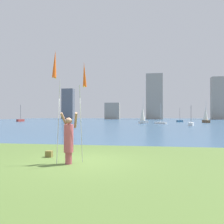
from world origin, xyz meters
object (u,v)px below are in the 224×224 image
at_px(sailboat_0, 191,124).
at_px(sailboat_3, 20,120).
at_px(sailboat_5, 206,115).
at_px(kite_flag_right, 84,78).
at_px(bag, 49,154).
at_px(sailboat_6, 180,121).
at_px(sailboat_8, 143,115).
at_px(person, 69,139).
at_px(kite_flag_left, 55,68).
at_px(sailboat_2, 161,123).

xyz_separation_m(sailboat_0, sailboat_3, (-43.78, 19.46, 0.07)).
bearing_deg(sailboat_5, kite_flag_right, -110.22).
height_order(bag, sailboat_3, sailboat_3).
bearing_deg(kite_flag_right, sailboat_6, 77.00).
bearing_deg(sailboat_0, sailboat_8, 133.27).
xyz_separation_m(bag, sailboat_5, (19.32, 47.02, 1.66)).
xyz_separation_m(person, kite_flag_right, (0.45, 0.55, 2.40)).
bearing_deg(sailboat_0, sailboat_3, 156.04).
bearing_deg(bag, sailboat_8, 84.18).
relative_size(person, sailboat_5, 0.37).
bearing_deg(sailboat_3, sailboat_8, -16.58).
distance_m(kite_flag_right, sailboat_5, 50.81).
bearing_deg(sailboat_3, kite_flag_left, -57.92).
height_order(person, sailboat_3, sailboat_3).
relative_size(kite_flag_right, sailboat_3, 0.81).
xyz_separation_m(person, sailboat_8, (2.70, 40.63, 0.97)).
bearing_deg(sailboat_2, sailboat_0, -59.60).
distance_m(sailboat_5, sailboat_8, 17.07).
xyz_separation_m(kite_flag_right, sailboat_3, (-33.13, 50.62, -2.98)).
xyz_separation_m(bag, sailboat_2, (7.86, 38.31, 0.13)).
relative_size(kite_flag_left, sailboat_2, 0.99).
height_order(sailboat_5, sailboat_6, sailboat_5).
height_order(bag, sailboat_2, sailboat_2).
distance_m(sailboat_2, sailboat_5, 14.48).
bearing_deg(kite_flag_left, kite_flag_right, 41.21).
bearing_deg(kite_flag_left, sailboat_5, 69.15).
distance_m(kite_flag_left, sailboat_3, 60.77).
bearing_deg(person, sailboat_0, 84.81).
height_order(kite_flag_right, sailboat_0, kite_flag_right).
xyz_separation_m(kite_flag_left, sailboat_8, (3.16, 40.88, -1.70)).
bearing_deg(bag, sailboat_5, 67.66).
height_order(sailboat_0, sailboat_8, sailboat_8).
distance_m(kite_flag_left, sailboat_5, 51.88).
xyz_separation_m(kite_flag_right, sailboat_2, (6.09, 38.95, -3.10)).
relative_size(sailboat_3, sailboat_8, 0.85).
bearing_deg(kite_flag_left, sailboat_8, 85.59).
height_order(sailboat_6, sailboat_8, sailboat_8).
relative_size(sailboat_3, sailboat_6, 1.28).
distance_m(person, sailboat_2, 40.03).
relative_size(sailboat_2, sailboat_6, 1.14).
distance_m(sailboat_2, sailboat_3, 40.92).
relative_size(bag, sailboat_8, 0.05).
xyz_separation_m(sailboat_6, sailboat_8, (-10.06, -13.22, 1.66)).
bearing_deg(person, sailboat_5, 83.63).
height_order(kite_flag_right, sailboat_8, sailboat_8).
xyz_separation_m(sailboat_3, sailboat_5, (50.68, -2.96, 1.40)).
bearing_deg(sailboat_0, kite_flag_left, -109.88).
distance_m(kite_flag_right, sailboat_0, 33.08).
bearing_deg(kite_flag_right, person, -129.70).
relative_size(bag, sailboat_5, 0.05).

